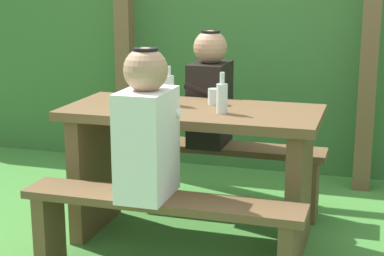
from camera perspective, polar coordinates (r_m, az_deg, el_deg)
The scene contains 13 objects.
ground_plane at distance 3.63m, azimuth 0.00°, elevation -10.20°, with size 12.00×12.00×0.00m, color #458538.
hedge_backdrop at distance 5.08m, azimuth 5.83°, elevation 6.79°, with size 6.40×0.67×1.74m, color #3A6C34.
pergola_post_left at distance 4.79m, azimuth -6.22°, elevation 7.70°, with size 0.12×0.12×1.96m, color brown.
pergola_post_right at distance 4.41m, azimuth 16.05°, elevation 6.76°, with size 0.12×0.12×1.96m, color brown.
picnic_table at distance 3.45m, azimuth 0.00°, elevation -2.23°, with size 1.40×0.64×0.77m.
bench_near at distance 3.05m, azimuth -2.83°, elevation -8.53°, with size 1.40×0.24×0.44m.
bench_far at distance 3.98m, azimuth 2.15°, elevation -3.19°, with size 1.40×0.24×0.44m.
person_white_shirt at distance 2.94m, azimuth -4.17°, elevation -0.11°, with size 0.25×0.35×0.72m.
person_black_coat at distance 3.88m, azimuth 1.66°, elevation 3.28°, with size 0.25×0.35×0.72m.
drinking_glass at distance 3.48m, azimuth 2.07°, elevation 2.91°, with size 0.07×0.07×0.09m, color silver.
bottle_left at distance 3.25m, azimuth 2.78°, elevation 2.84°, with size 0.06×0.06×0.22m.
bottle_right at distance 3.47m, azimuth -2.19°, elevation 3.59°, with size 0.07×0.07×0.22m.
cell_phone at distance 3.34m, azimuth -2.49°, elevation 1.75°, with size 0.07×0.14×0.01m, color silver.
Camera 1 is at (0.96, -3.18, 1.46)m, focal length 57.92 mm.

